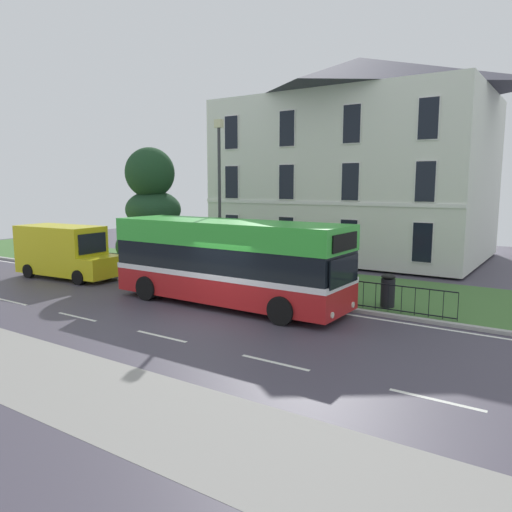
# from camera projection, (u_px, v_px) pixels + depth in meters

# --- Properties ---
(ground_plane) EXTENTS (60.00, 56.00, 0.18)m
(ground_plane) POSITION_uv_depth(u_px,v_px,m) (224.00, 314.00, 17.33)
(ground_plane) COLOR #423D4B
(georgian_townhouse) EXTENTS (15.60, 11.13, 12.12)m
(georgian_townhouse) POSITION_uv_depth(u_px,v_px,m) (357.00, 157.00, 30.86)
(georgian_townhouse) COLOR silver
(georgian_townhouse) RESTS_ON ground_plane
(iron_verge_railing) EXTENTS (17.96, 0.04, 0.97)m
(iron_verge_railing) POSITION_uv_depth(u_px,v_px,m) (234.00, 278.00, 20.75)
(iron_verge_railing) COLOR black
(iron_verge_railing) RESTS_ON ground_plane
(evergreen_tree) EXTENTS (3.73, 3.73, 6.37)m
(evergreen_tree) POSITION_uv_depth(u_px,v_px,m) (151.00, 217.00, 26.35)
(evergreen_tree) COLOR #423328
(evergreen_tree) RESTS_ON ground_plane
(single_decker_bus) EXTENTS (9.49, 2.83, 3.19)m
(single_decker_bus) POSITION_uv_depth(u_px,v_px,m) (228.00, 261.00, 18.43)
(single_decker_bus) COLOR #B31B1D
(single_decker_bus) RESTS_ON ground_plane
(white_panel_van) EXTENTS (5.56, 2.51, 2.54)m
(white_panel_van) POSITION_uv_depth(u_px,v_px,m) (65.00, 251.00, 23.96)
(white_panel_van) COLOR yellow
(white_panel_van) RESTS_ON ground_plane
(street_lamp_post) EXTENTS (0.36, 0.24, 7.26)m
(street_lamp_post) POSITION_uv_depth(u_px,v_px,m) (219.00, 191.00, 22.10)
(street_lamp_post) COLOR #333338
(street_lamp_post) RESTS_ON ground_plane
(litter_bin) EXTENTS (0.52, 0.52, 1.21)m
(litter_bin) POSITION_uv_depth(u_px,v_px,m) (388.00, 290.00, 17.78)
(litter_bin) COLOR black
(litter_bin) RESTS_ON ground_plane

